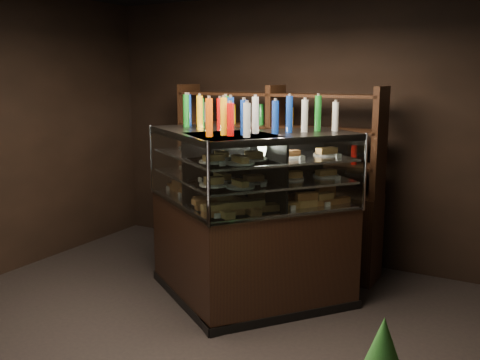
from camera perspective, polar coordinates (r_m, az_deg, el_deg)
name	(u,v)px	position (r m, az deg, el deg)	size (l,w,h in m)	color
ground	(174,342)	(4.52, -7.03, -16.73)	(5.00, 5.00, 0.00)	black
room_shell	(168,98)	(4.00, -7.69, 8.70)	(5.02, 5.02, 3.01)	black
display_case	(242,247)	(4.99, 0.22, -7.20)	(2.14, 1.62, 1.62)	black
food_display	(242,178)	(4.82, 0.19, 0.24)	(1.68, 1.14, 0.49)	#D18D4B
bottles_top	(242,116)	(4.75, 0.24, 6.85)	(1.50, 1.01, 0.30)	#B20C0A
potted_conifer	(383,350)	(3.64, 15.00, -17.10)	(0.33, 0.33, 0.71)	black
back_shelving	(274,211)	(6.00, 3.68, -3.34)	(2.36, 0.47, 2.00)	black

